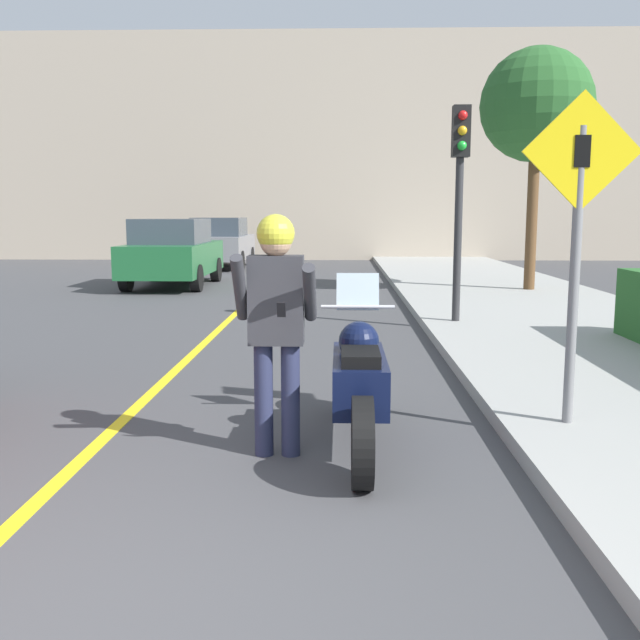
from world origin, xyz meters
The scene contains 10 objects.
ground_plane centered at (0.00, 0.00, 0.00)m, with size 80.00×80.00×0.00m, color #424244.
road_center_line centered at (-0.60, 6.00, 0.00)m, with size 0.12×36.00×0.01m.
building_backdrop centered at (0.00, 26.00, 4.37)m, with size 28.00×1.20×8.74m.
motorcycle centered at (1.45, 2.59, 0.50)m, with size 0.62×2.33×1.29m.
person_biker centered at (0.83, 2.35, 1.11)m, with size 0.59×0.48×1.79m.
crossing_sign centered at (3.12, 2.80, 1.69)m, with size 0.91×0.08×2.57m.
traffic_light centered at (3.11, 8.30, 2.43)m, with size 0.26×0.30×3.27m.
street_tree centered at (5.51, 13.14, 4.08)m, with size 2.42×2.42×5.19m.
parked_car_green centered at (-2.87, 14.91, 0.86)m, with size 1.88×4.20×1.68m.
parked_car_grey centered at (-2.73, 21.20, 0.86)m, with size 1.88×4.20×1.68m.
Camera 1 is at (1.30, -2.77, 1.79)m, focal length 40.00 mm.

